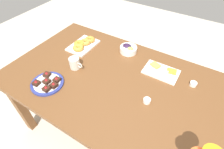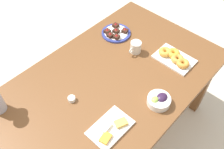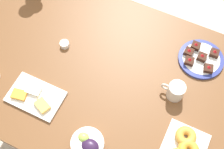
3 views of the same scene
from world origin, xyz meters
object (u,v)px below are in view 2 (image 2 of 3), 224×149
Objects in this scene: coffee_mug at (136,47)px; grape_bowl at (159,100)px; cheese_platter at (110,128)px; jam_cup_honey at (72,99)px; dining_table at (112,86)px; croissant_platter at (174,57)px; dessert_plate at (116,33)px.

grape_bowl is at bearing 57.22° from coffee_mug.
cheese_platter is 0.32m from jam_cup_honey.
grape_bowl is at bearing 163.90° from cheese_platter.
coffee_mug is at bearing -153.13° from cheese_platter.
jam_cup_honey is at bearing -86.84° from cheese_platter.
coffee_mug is at bearing -171.04° from dining_table.
coffee_mug reaches higher than cheese_platter.
dessert_plate is (0.07, -0.51, -0.01)m from croissant_platter.
grape_bowl is at bearing 64.25° from dessert_plate.
croissant_platter is 0.79m from jam_cup_honey.
grape_bowl is 3.07× the size of jam_cup_honey.
dining_table is at bearing 38.91° from dessert_plate.
grape_bowl reaches higher than croissant_platter.
coffee_mug is 0.29m from croissant_platter.
dessert_plate is (-0.65, -0.55, 0.00)m from cheese_platter.
jam_cup_honey is (0.02, -0.32, 0.00)m from cheese_platter.
coffee_mug is at bearing -64.12° from croissant_platter.
croissant_platter is 5.83× the size of jam_cup_honey.
cheese_platter is at bearing 3.39° from croissant_platter.
coffee_mug is 0.41× the size of croissant_platter.
grape_bowl is at bearing 130.57° from jam_cup_honey.
dining_table is 0.34m from coffee_mug.
grape_bowl is 0.72m from dessert_plate.
dining_table is 6.15× the size of cheese_platter.
cheese_platter is (0.29, 0.25, 0.10)m from dining_table.
coffee_mug is at bearing 77.81° from dessert_plate.
jam_cup_honey is at bearing -20.44° from croissant_platter.
dining_table is 0.40m from cheese_platter.
dessert_plate is (-0.67, -0.23, -0.00)m from jam_cup_honey.
dessert_plate is at bearing -115.75° from grape_bowl.
cheese_platter is (0.34, -0.10, -0.02)m from grape_bowl.
dining_table is at bearing 167.97° from jam_cup_honey.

